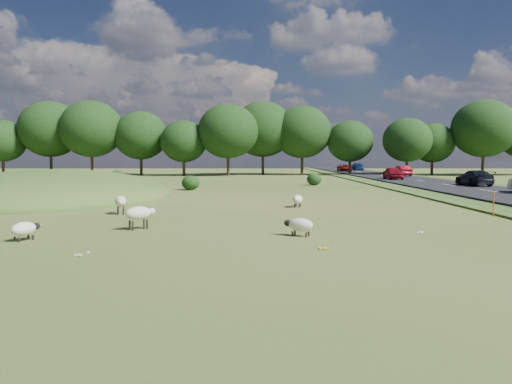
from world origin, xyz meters
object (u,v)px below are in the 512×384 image
sheep_0 (25,229)px  sheep_1 (300,225)px  marker_post (493,204)px  sheep_3 (139,213)px  car_4 (393,173)px  car_5 (357,167)px  car_1 (474,178)px  car_0 (402,171)px  car_3 (345,168)px  sheep_2 (121,201)px  sheep_4 (297,199)px

sheep_0 → sheep_1: 9.52m
marker_post → sheep_3: (-15.99, -4.27, 0.04)m
marker_post → car_4: size_ratio=0.29×
car_4 → car_5: size_ratio=0.84×
marker_post → car_4: car_4 is taller
car_1 → sheep_3: bearing=46.3°
car_1 → car_4: (-3.80, 12.95, 0.01)m
car_0 → car_4: size_ratio=1.04×
car_0 → car_1: 22.12m
sheep_3 → car_3: 73.12m
sheep_3 → car_0: size_ratio=0.29×
sheep_2 → car_0: size_ratio=0.30×
marker_post → car_5: car_5 is taller
car_4 → sheep_1: bearing=-109.8°
sheep_1 → car_5: car_5 is taller
sheep_3 → car_3: (20.71, 70.12, 0.25)m
car_1 → marker_post: bearing=68.3°
sheep_3 → car_1: 35.51m
sheep_1 → sheep_4: bearing=-65.9°
marker_post → car_5: 73.93m
sheep_2 → car_0: car_0 is taller
sheep_2 → car_3: size_ratio=0.29×
sheep_3 → car_4: (20.71, 38.64, 0.32)m
sheep_0 → sheep_3: 4.22m
sheep_4 → car_0: 42.85m
sheep_2 → sheep_4: size_ratio=1.03×
sheep_3 → car_4: size_ratio=0.30×
car_0 → car_5: size_ratio=0.87×
marker_post → sheep_2: (-18.15, 1.04, 0.04)m
sheep_0 → car_1: bearing=-17.2°
sheep_4 → car_1: size_ratio=0.27×
marker_post → car_0: size_ratio=0.28×
sheep_4 → car_3: size_ratio=0.28×
sheep_3 → sheep_4: (6.97, 8.73, -0.19)m
car_0 → car_4: car_0 is taller
sheep_0 → car_3: car_3 is taller
car_3 → sheep_1: bearing=-101.5°
sheep_2 → sheep_3: sheep_3 is taller
marker_post → sheep_1: bearing=-148.9°
sheep_2 → car_5: 77.15m
sheep_3 → car_3: bearing=35.1°
car_1 → car_4: bearing=-73.6°
sheep_4 → car_5: bearing=178.5°
car_5 → sheep_0: bearing=70.9°
sheep_0 → car_4: size_ratio=0.28×
marker_post → sheep_3: marker_post is taller
marker_post → car_1: 23.06m
sheep_0 → car_4: (24.02, 41.25, 0.55)m
sheep_0 → car_5: (27.82, 80.32, 0.56)m
marker_post → sheep_3: 16.55m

